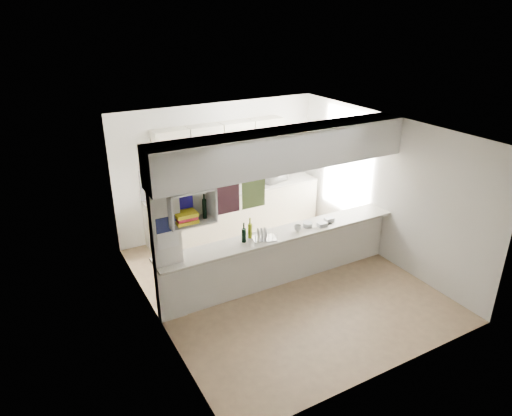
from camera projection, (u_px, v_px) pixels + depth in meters
floor at (281, 282)px, 7.65m from camera, size 4.80×4.80×0.00m
ceiling at (285, 130)px, 6.62m from camera, size 4.80×4.80×0.00m
wall_back at (219, 168)px, 9.06m from camera, size 4.20×0.00×4.20m
wall_left at (152, 242)px, 6.20m from camera, size 0.00×4.80×4.80m
wall_right at (383, 188)px, 8.07m from camera, size 0.00×4.80×4.80m
servery_partition at (274, 192)px, 6.92m from camera, size 4.20×0.50×2.60m
cubby_shelf at (189, 208)px, 6.22m from camera, size 0.65×0.35×0.50m
kitchen_run at (232, 193)px, 9.11m from camera, size 3.60×0.63×2.24m
microwave at (273, 174)px, 9.44m from camera, size 0.62×0.49×0.30m
bowl at (275, 166)px, 9.36m from camera, size 0.26×0.26×0.06m
dish_rack at (264, 234)px, 7.07m from camera, size 0.42×0.36×0.20m
cup at (298, 228)px, 7.32m from camera, size 0.15×0.15×0.09m
wine_bottles at (247, 232)px, 7.03m from camera, size 0.22×0.15×0.34m
plastic_tubs at (318, 223)px, 7.54m from camera, size 0.59×0.23×0.08m
utensil_jar at (217, 188)px, 8.91m from camera, size 0.11×0.11×0.15m
knife_block at (219, 186)px, 8.95m from camera, size 0.12×0.10×0.21m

